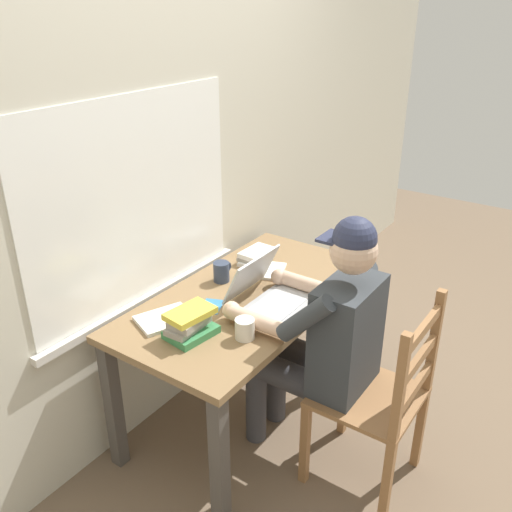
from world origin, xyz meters
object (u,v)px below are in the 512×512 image
seated_person (324,333)px  landscape_photo_print (212,306)px  computer_mouse (303,281)px  desk (249,312)px  coffee_mug_white (245,328)px  coffee_mug_dark (222,272)px  laptop (269,292)px  book_stack_main (190,324)px  wooden_chair (380,398)px  book_stack_side (256,256)px

seated_person → landscape_photo_print: 0.52m
seated_person → computer_mouse: size_ratio=12.31×
desk → landscape_photo_print: 0.22m
coffee_mug_white → coffee_mug_dark: 0.52m
computer_mouse → coffee_mug_white: coffee_mug_white is taller
landscape_photo_print → coffee_mug_dark: bearing=5.0°
desk → landscape_photo_print: landscape_photo_print is taller
desk → coffee_mug_dark: bearing=78.3°
laptop → computer_mouse: bearing=-9.7°
laptop → book_stack_main: 0.43m
desk → coffee_mug_white: 0.39m
desk → computer_mouse: 0.31m
computer_mouse → coffee_mug_white: 0.54m
landscape_photo_print → seated_person: bearing=-95.8°
laptop → coffee_mug_white: laptop is taller
seated_person → coffee_mug_dark: 0.63m
coffee_mug_white → coffee_mug_dark: size_ratio=1.03×
coffee_mug_white → landscape_photo_print: coffee_mug_white is taller
wooden_chair → book_stack_side: wooden_chair is taller
coffee_mug_white → coffee_mug_dark: (0.34, 0.39, 0.01)m
laptop → coffee_mug_white: size_ratio=2.75×
seated_person → laptop: size_ratio=3.73×
book_stack_side → coffee_mug_dark: bearing=177.3°
desk → computer_mouse: computer_mouse is taller
seated_person → landscape_photo_print: (-0.15, 0.50, 0.04)m
coffee_mug_dark → book_stack_side: bearing=-2.7°
computer_mouse → book_stack_side: size_ratio=0.48×
desk → coffee_mug_white: coffee_mug_white is taller
computer_mouse → book_stack_side: (0.08, 0.34, 0.01)m
wooden_chair → book_stack_side: 1.00m
desk → wooden_chair: 0.73m
computer_mouse → wooden_chair: bearing=-116.6°
seated_person → laptop: 0.33m
computer_mouse → coffee_mug_white: size_ratio=0.83×
seated_person → coffee_mug_white: seated_person is taller
desk → wooden_chair: bearing=-93.1°
coffee_mug_white → book_stack_main: (-0.12, 0.20, 0.01)m
desk → laptop: 0.19m
computer_mouse → coffee_mug_dark: size_ratio=0.85×
wooden_chair → coffee_mug_dark: (0.08, 0.90, 0.31)m
seated_person → wooden_chair: 0.36m
book_stack_main → landscape_photo_print: 0.25m
laptop → book_stack_side: 0.43m
computer_mouse → book_stack_side: 0.34m
laptop → landscape_photo_print: bearing=133.9°
computer_mouse → landscape_photo_print: (-0.42, 0.23, -0.02)m
computer_mouse → book_stack_side: book_stack_side is taller
coffee_mug_dark → book_stack_side: (0.28, -0.01, -0.02)m
wooden_chair → coffee_mug_white: wooden_chair is taller
coffee_mug_dark → landscape_photo_print: bearing=-152.7°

